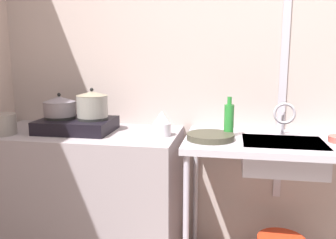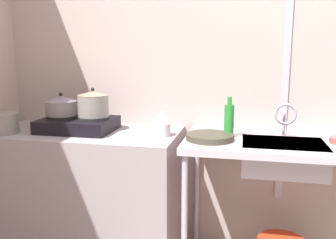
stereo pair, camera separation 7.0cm
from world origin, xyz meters
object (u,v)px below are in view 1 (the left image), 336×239
at_px(stove, 77,125).
at_px(pot_beside_stove, 0,124).
at_px(pot_on_right_burner, 92,104).
at_px(bottle_by_sink, 229,120).
at_px(pot_on_left_burner, 60,106).
at_px(frying_pan, 210,137).
at_px(sink_basin, 283,156).
at_px(percolator, 162,124).
at_px(faucet, 284,115).

bearing_deg(stove, pot_beside_stove, -159.25).
relative_size(pot_on_right_burner, bottle_by_sink, 0.81).
relative_size(pot_on_left_burner, bottle_by_sink, 0.84).
bearing_deg(pot_on_right_burner, pot_beside_stove, -163.26).
bearing_deg(frying_pan, sink_basin, 3.41).
distance_m(stove, bottle_by_sink, 1.01).
xyz_separation_m(pot_on_left_burner, pot_beside_stove, (-0.33, -0.17, -0.10)).
height_order(pot_beside_stove, percolator, percolator).
relative_size(stove, faucet, 2.25).
xyz_separation_m(stove, frying_pan, (0.90, -0.07, -0.03)).
distance_m(percolator, bottle_by_sink, 0.42).
xyz_separation_m(percolator, faucet, (0.76, 0.14, 0.06)).
bearing_deg(percolator, bottle_by_sink, 7.12).
relative_size(sink_basin, faucet, 2.22).
relative_size(percolator, faucet, 0.75).
distance_m(percolator, faucet, 0.78).
distance_m(pot_beside_stove, frying_pan, 1.35).
height_order(pot_on_right_burner, bottle_by_sink, pot_on_right_burner).
height_order(percolator, faucet, faucet).
relative_size(pot_on_right_burner, pot_beside_stove, 1.04).
bearing_deg(stove, sink_basin, -1.80).
distance_m(pot_on_left_burner, percolator, 0.71).
height_order(pot_on_left_burner, frying_pan, pot_on_left_burner).
bearing_deg(percolator, sink_basin, -1.05).
distance_m(pot_on_left_burner, faucet, 1.47).
bearing_deg(sink_basin, stove, 178.20).
bearing_deg(bottle_by_sink, pot_on_right_burner, -178.46).
relative_size(pot_on_right_burner, frying_pan, 0.71).
distance_m(pot_on_left_burner, pot_on_right_burner, 0.23).
height_order(stove, bottle_by_sink, bottle_by_sink).
distance_m(pot_on_left_burner, bottle_by_sink, 1.12).
bearing_deg(pot_on_right_burner, pot_on_left_burner, 180.00).
bearing_deg(sink_basin, pot_beside_stove, -175.89).
bearing_deg(pot_beside_stove, frying_pan, 4.33).
height_order(pot_beside_stove, sink_basin, pot_beside_stove).
relative_size(sink_basin, bottle_by_sink, 1.88).
bearing_deg(faucet, pot_on_right_burner, -174.76).
bearing_deg(faucet, pot_beside_stove, -171.06).
xyz_separation_m(pot_beside_stove, sink_basin, (1.78, 0.13, -0.16)).
bearing_deg(pot_on_left_burner, pot_on_right_burner, 0.00).
relative_size(percolator, bottle_by_sink, 0.64).
relative_size(pot_on_left_burner, frying_pan, 0.74).
distance_m(pot_beside_stove, sink_basin, 1.79).
bearing_deg(percolator, pot_on_right_burner, 176.57).
height_order(pot_on_left_burner, pot_beside_stove, pot_on_left_burner).
bearing_deg(bottle_by_sink, faucet, 14.57).
height_order(pot_on_right_burner, pot_beside_stove, pot_on_right_burner).
bearing_deg(pot_on_left_burner, frying_pan, -3.82).
distance_m(pot_beside_stove, bottle_by_sink, 1.47).
distance_m(faucet, bottle_by_sink, 0.36).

